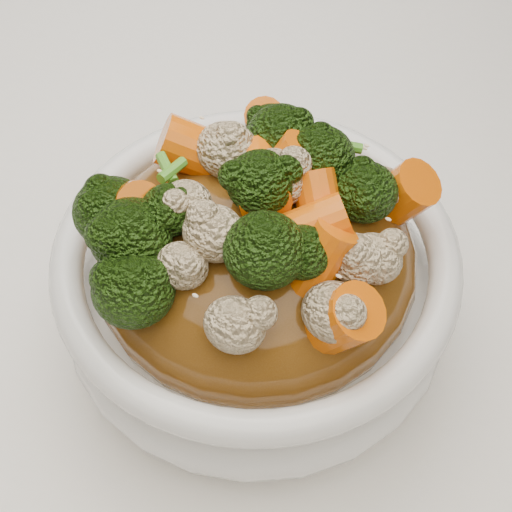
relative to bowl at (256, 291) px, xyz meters
The scene contains 8 objects.
tablecloth 0.07m from the bowl, 168.44° to the right, with size 1.20×0.80×0.04m, color white.
bowl is the anchor object (origin of this frame).
sauce_base 0.03m from the bowl, behind, with size 0.15×0.15×0.09m, color brown.
carrots 0.08m from the bowl, behind, with size 0.15×0.15×0.05m, color #E46007, non-canonical shape.
broccoli 0.08m from the bowl, behind, with size 0.15×0.15×0.04m, color black, non-canonical shape.
cauliflower 0.08m from the bowl, behind, with size 0.15×0.15×0.03m, color beige, non-canonical shape.
scallions 0.08m from the bowl, ahead, with size 0.12×0.12×0.02m, color #458F21, non-canonical shape.
sesame_seeds 0.08m from the bowl, ahead, with size 0.14×0.14×0.01m, color beige, non-canonical shape.
Camera 1 is at (0.17, -0.18, 1.12)m, focal length 55.00 mm.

